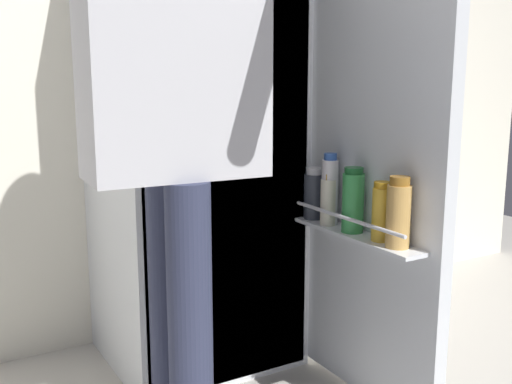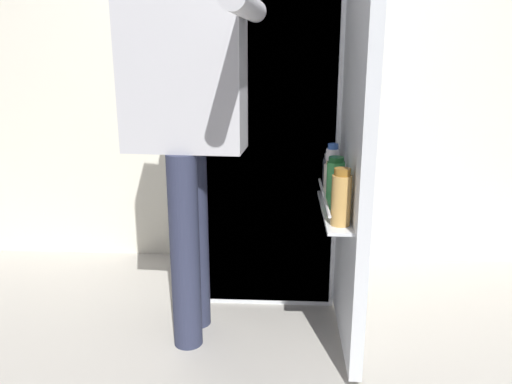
# 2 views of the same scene
# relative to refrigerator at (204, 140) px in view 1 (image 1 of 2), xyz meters

# --- Properties ---
(kitchen_wall) EXTENTS (4.40, 0.10, 2.58)m
(kitchen_wall) POSITION_rel_refrigerator_xyz_m (-0.03, 0.40, 0.44)
(kitchen_wall) COLOR silver
(kitchen_wall) RESTS_ON ground_plane
(refrigerator) EXTENTS (0.71, 1.22, 1.70)m
(refrigerator) POSITION_rel_refrigerator_xyz_m (0.00, 0.00, 0.00)
(refrigerator) COLOR silver
(refrigerator) RESTS_ON ground_plane
(person) EXTENTS (0.55, 0.80, 1.64)m
(person) POSITION_rel_refrigerator_xyz_m (-0.32, -0.52, 0.14)
(person) COLOR #2D334C
(person) RESTS_ON ground_plane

